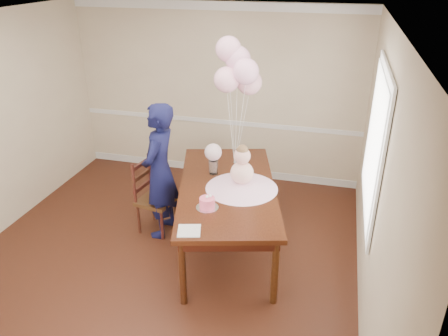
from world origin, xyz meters
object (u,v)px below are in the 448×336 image
at_px(dining_table_top, 227,188).
at_px(dining_chair_seat, 156,200).
at_px(woman, 160,171).
at_px(birthday_cake, 207,203).

xyz_separation_m(dining_table_top, dining_chair_seat, (-0.96, 0.10, -0.37)).
bearing_deg(dining_chair_seat, woman, -4.02).
bearing_deg(woman, dining_table_top, 84.61).
bearing_deg(birthday_cake, woman, 142.00).
distance_m(birthday_cake, woman, 1.01).
bearing_deg(birthday_cake, dining_chair_seat, 143.92).
height_order(dining_table_top, dining_chair_seat, dining_table_top).
height_order(birthday_cake, dining_chair_seat, birthday_cake).
bearing_deg(woman, birthday_cake, 52.02).
xyz_separation_m(dining_chair_seat, woman, (0.09, -0.02, 0.43)).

